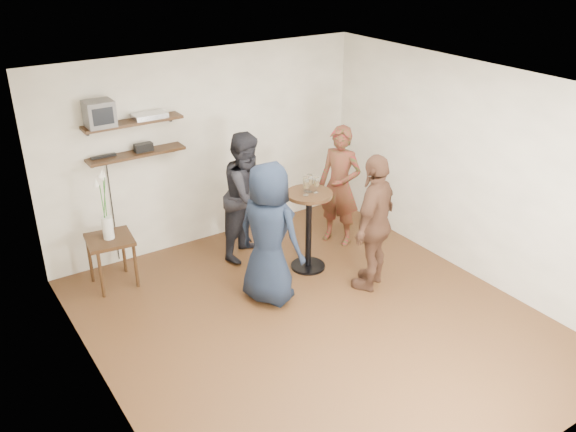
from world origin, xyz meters
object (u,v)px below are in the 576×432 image
object	(u,v)px
person_brown	(375,222)
radio	(144,147)
person_dark	(248,195)
person_navy	(269,234)
side_table	(110,246)
dvd_deck	(149,116)
drinks_table	(309,220)
crt_monitor	(99,113)
person_plaid	(340,186)

from	to	relation	value
person_brown	radio	bearing A→B (deg)	-75.54
person_dark	person_navy	bearing A→B (deg)	-138.53
person_navy	person_dark	bearing A→B (deg)	-41.47
person_navy	side_table	bearing A→B (deg)	23.63
dvd_deck	side_table	world-z (taller)	dvd_deck
side_table	person_dark	size ratio (longest dim) A/B	0.37
side_table	radio	bearing A→B (deg)	29.75
dvd_deck	drinks_table	bearing A→B (deg)	-43.73
crt_monitor	side_table	bearing A→B (deg)	-115.97
dvd_deck	person_brown	xyz separation A→B (m)	(1.82, -2.11, -1.06)
person_dark	person_navy	world-z (taller)	person_navy
radio	person_dark	size ratio (longest dim) A/B	0.13
person_navy	person_brown	distance (m)	1.26
dvd_deck	person_dark	distance (m)	1.57
dvd_deck	radio	bearing A→B (deg)	180.00
crt_monitor	person_brown	bearing A→B (deg)	-41.13
crt_monitor	person_brown	distance (m)	3.41
side_table	person_brown	xyz separation A→B (m)	(2.60, -1.72, 0.31)
side_table	drinks_table	distance (m)	2.41
dvd_deck	person_brown	distance (m)	2.98
radio	side_table	bearing A→B (deg)	-150.25
crt_monitor	person_brown	world-z (taller)	crt_monitor
dvd_deck	person_plaid	bearing A→B (deg)	-24.05
person_plaid	person_dark	distance (m)	1.26
crt_monitor	drinks_table	distance (m)	2.77
side_table	drinks_table	world-z (taller)	drinks_table
person_navy	person_brown	size ratio (longest dim) A/B	1.01
crt_monitor	radio	xyz separation A→B (m)	(0.48, 0.00, -0.50)
dvd_deck	drinks_table	world-z (taller)	dvd_deck
drinks_table	person_dark	world-z (taller)	person_dark
crt_monitor	person_dark	distance (m)	2.06
person_dark	person_brown	distance (m)	1.71
drinks_table	person_brown	xyz separation A→B (m)	(0.40, -0.76, 0.17)
crt_monitor	radio	size ratio (longest dim) A/B	1.45
crt_monitor	person_dark	bearing A→B (deg)	-21.28
person_dark	person_navy	distance (m)	1.13
person_plaid	person_brown	size ratio (longest dim) A/B	0.98
radio	person_brown	distance (m)	2.94
crt_monitor	dvd_deck	bearing A→B (deg)	0.00
dvd_deck	person_plaid	size ratio (longest dim) A/B	0.24
person_plaid	person_brown	world-z (taller)	person_brown
person_navy	drinks_table	bearing A→B (deg)	-90.00
radio	person_dark	xyz separation A→B (m)	(1.09, -0.61, -0.68)
radio	dvd_deck	bearing A→B (deg)	0.00
side_table	person_dark	world-z (taller)	person_dark
crt_monitor	person_navy	size ratio (longest dim) A/B	0.19
dvd_deck	person_navy	xyz separation A→B (m)	(0.63, -1.69, -1.05)
person_navy	person_brown	bearing A→B (deg)	-132.74
person_dark	person_navy	xyz separation A→B (m)	(-0.35, -1.08, 0.00)
radio	person_navy	bearing A→B (deg)	-66.34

